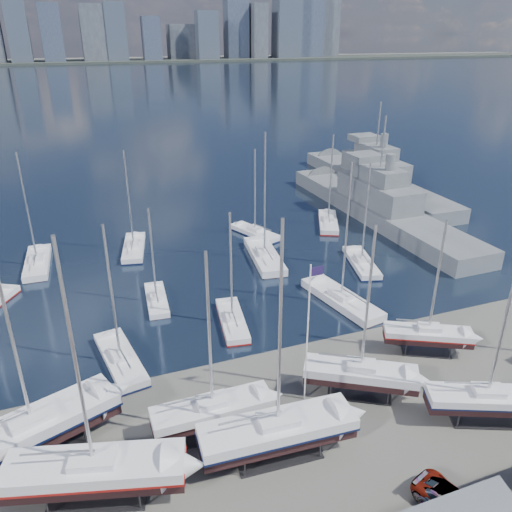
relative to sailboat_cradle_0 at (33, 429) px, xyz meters
name	(u,v)px	position (x,y,z in m)	size (l,w,h in m)	color
ground	(310,422)	(19.95, -4.11, -2.25)	(1400.00, 1400.00, 0.00)	#605E59
water	(85,84)	(19.95, 305.89, -2.40)	(1400.00, 600.00, 0.40)	#182438
far_shore	(71,62)	(19.95, 565.89, -1.15)	(1400.00, 80.00, 2.20)	#2D332D
skyline	(57,22)	(12.11, 559.64, 36.84)	(639.14, 43.80, 107.69)	#475166
sailboat_cradle_0	(33,429)	(0.00, 0.00, 0.00)	(12.60, 7.46, 19.41)	#2D2D33
sailboat_cradle_1	(95,471)	(3.83, -5.38, -0.05)	(12.05, 6.25, 18.54)	#2D2D33
sailboat_cradle_2	(213,410)	(12.56, -2.39, -0.22)	(9.20, 2.58, 15.10)	#2D2D33
sailboat_cradle_3	(278,431)	(16.25, -6.21, -0.06)	(11.53, 3.82, 18.19)	#2D2D33
sailboat_cradle_4	(360,374)	(25.31, -2.47, -0.21)	(9.34, 7.06, 15.30)	#2D2D33
sailboat_cradle_5	(486,399)	(32.79, -8.65, -0.24)	(9.38, 5.94, 14.82)	#2D2D33
sailboat_cradle_6	(428,335)	(34.53, 0.57, -0.31)	(8.31, 5.82, 13.43)	#2D2D33
sailboat_moored_2	(38,264)	(-0.78, 34.47, -1.93)	(3.34, 10.53, 15.73)	black
sailboat_moored_3	(121,360)	(6.91, 8.97, -1.94)	(4.16, 9.91, 14.36)	black
sailboat_moored_4	(157,300)	(12.08, 19.19, -1.92)	(2.85, 7.96, 11.78)	black
sailboat_moored_5	(134,249)	(11.78, 35.13, -1.94)	(4.64, 10.27, 14.83)	black
sailboat_moored_6	(232,321)	(18.72, 11.89, -1.94)	(3.74, 8.93, 12.95)	black
sailboat_moored_7	(264,258)	(27.84, 25.90, -1.92)	(4.95, 12.19, 17.88)	black
sailboat_moored_8	(255,233)	(29.82, 34.82, -1.94)	(5.83, 9.44, 13.68)	black
sailboat_moored_9	(341,301)	(31.62, 11.72, -1.92)	(5.09, 11.63, 16.99)	black
sailboat_moored_10	(361,264)	(39.07, 19.62, -1.94)	(5.11, 9.97, 14.35)	black
sailboat_moored_11	(328,223)	(42.29, 34.84, -1.94)	(6.83, 10.24, 14.96)	black
naval_ship_east	(376,208)	(51.50, 35.45, -0.58)	(7.81, 46.61, 18.19)	slate
naval_ship_west	(373,180)	(60.49, 50.43, -0.58)	(8.42, 46.23, 18.15)	slate
car_c	(454,503)	(24.90, -14.53, -1.52)	(2.41, 5.24, 1.46)	gray
car_d	(448,504)	(24.56, -14.45, -1.59)	(1.84, 4.53, 1.32)	gray
flagpole	(309,325)	(20.80, -1.46, 4.92)	(1.09, 0.12, 12.41)	white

